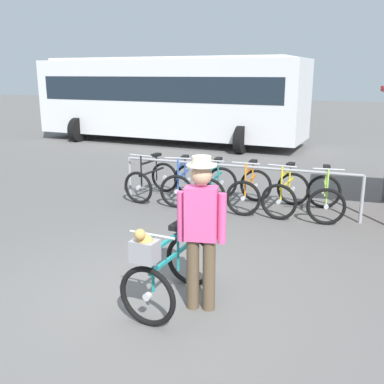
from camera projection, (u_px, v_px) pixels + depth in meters
ground_plane at (145, 298)px, 5.22m from camera, size 80.00×80.00×0.00m
bike_rack_rail at (236, 174)px, 8.46m from camera, size 4.61×0.23×0.88m
racked_bike_black at (152, 180)px, 9.35m from camera, size 0.82×1.19×0.97m
racked_bike_blue at (183, 183)px, 9.11m from camera, size 0.77×1.15×0.97m
racked_bike_teal at (215, 186)px, 8.86m from camera, size 0.68×1.11×0.97m
racked_bike_orange at (250, 190)px, 8.62m from camera, size 0.69×1.13×0.98m
racked_bike_yellow at (286, 193)px, 8.37m from camera, size 0.79×1.16×0.97m
racked_bike_lime at (325, 197)px, 8.13m from camera, size 0.76×1.16×0.97m
featured_bicycle at (165, 268)px, 4.88m from camera, size 0.78×1.24×1.09m
person_with_featured_bike at (201, 228)px, 4.77m from camera, size 0.52×0.32×1.72m
bus_distant at (168, 95)px, 16.48m from camera, size 10.18×3.98×3.08m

